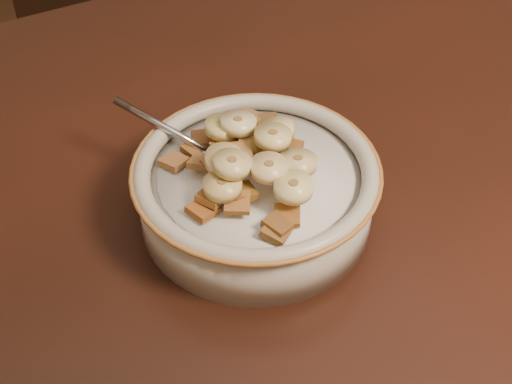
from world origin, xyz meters
name	(u,v)px	position (x,y,z in m)	size (l,w,h in m)	color
table	(473,157)	(0.00, 0.00, 0.73)	(1.40, 0.90, 0.04)	black
chair	(160,97)	(-0.13, 0.63, 0.43)	(0.38, 0.38, 0.87)	black
cereal_bowl	(256,197)	(-0.24, 0.01, 0.77)	(0.20, 0.20, 0.05)	#AFACA2
milk	(256,176)	(-0.24, 0.01, 0.80)	(0.17, 0.17, 0.00)	silver
spoon	(224,160)	(-0.26, 0.03, 0.80)	(0.04, 0.05, 0.01)	#A8AFBC
cereal_square_0	(202,210)	(-0.30, -0.02, 0.80)	(0.02, 0.02, 0.01)	brown
cereal_square_1	(287,215)	(-0.24, -0.05, 0.81)	(0.02, 0.02, 0.01)	#995824
cereal_square_2	(227,163)	(-0.27, 0.01, 0.82)	(0.02, 0.02, 0.01)	brown
cereal_square_3	(196,149)	(-0.28, 0.06, 0.80)	(0.02, 0.02, 0.01)	#915521
cereal_square_4	(247,140)	(-0.24, 0.04, 0.81)	(0.02, 0.02, 0.01)	brown
cereal_square_5	(279,224)	(-0.25, -0.06, 0.81)	(0.02, 0.02, 0.01)	brown
cereal_square_6	(216,165)	(-0.27, 0.02, 0.81)	(0.02, 0.02, 0.01)	#925B25
cereal_square_7	(271,146)	(-0.22, 0.02, 0.82)	(0.02, 0.02, 0.01)	brown
cereal_square_8	(202,162)	(-0.28, 0.03, 0.81)	(0.02, 0.02, 0.01)	#9D6431
cereal_square_9	(271,135)	(-0.21, 0.03, 0.81)	(0.02, 0.02, 0.01)	brown
cereal_square_10	(276,232)	(-0.26, -0.06, 0.80)	(0.02, 0.02, 0.01)	brown
cereal_square_11	(290,146)	(-0.21, 0.01, 0.81)	(0.02, 0.02, 0.01)	brown
cereal_square_12	(204,139)	(-0.26, 0.06, 0.80)	(0.02, 0.02, 0.01)	brown
cereal_square_13	(222,151)	(-0.26, 0.03, 0.81)	(0.02, 0.02, 0.01)	#8C5919
cereal_square_14	(247,134)	(-0.23, 0.05, 0.81)	(0.02, 0.02, 0.01)	brown
cereal_square_15	(242,192)	(-0.27, -0.02, 0.81)	(0.02, 0.02, 0.01)	brown
cereal_square_16	(295,165)	(-0.22, -0.01, 0.81)	(0.02, 0.02, 0.01)	olive
cereal_square_17	(237,202)	(-0.27, -0.03, 0.81)	(0.02, 0.02, 0.01)	olive
cereal_square_18	(226,146)	(-0.26, 0.04, 0.81)	(0.02, 0.02, 0.01)	olive
cereal_square_19	(250,145)	(-0.24, 0.02, 0.82)	(0.02, 0.02, 0.01)	olive
cereal_square_20	(267,123)	(-0.21, 0.06, 0.81)	(0.02, 0.02, 0.01)	brown
cereal_square_21	(212,197)	(-0.29, -0.01, 0.81)	(0.02, 0.02, 0.01)	olive
cereal_square_22	(240,153)	(-0.25, 0.02, 0.82)	(0.02, 0.02, 0.01)	#9A6434
cereal_square_23	(251,117)	(-0.22, 0.07, 0.81)	(0.02, 0.02, 0.01)	brown
cereal_square_24	(174,162)	(-0.30, 0.05, 0.80)	(0.02, 0.02, 0.01)	brown
banana_slice_0	(276,131)	(-0.21, 0.02, 0.82)	(0.03, 0.03, 0.01)	#F3E47A
banana_slice_1	(273,137)	(-0.22, 0.01, 0.83)	(0.03, 0.03, 0.01)	#F7E995
banana_slice_2	(238,123)	(-0.24, 0.04, 0.83)	(0.03, 0.03, 0.01)	#F8EAA4
banana_slice_3	(298,162)	(-0.22, -0.02, 0.82)	(0.03, 0.03, 0.01)	#E2C688
banana_slice_4	(224,160)	(-0.27, 0.01, 0.83)	(0.03, 0.03, 0.01)	tan
banana_slice_5	(293,187)	(-0.23, -0.04, 0.82)	(0.03, 0.03, 0.01)	#FFEC8E
banana_slice_6	(223,186)	(-0.28, -0.01, 0.82)	(0.03, 0.03, 0.01)	tan
banana_slice_7	(223,127)	(-0.25, 0.05, 0.82)	(0.03, 0.03, 0.01)	#EBDB80
banana_slice_8	(232,164)	(-0.27, 0.00, 0.83)	(0.03, 0.03, 0.01)	beige
banana_slice_9	(269,168)	(-0.24, -0.02, 0.83)	(0.03, 0.03, 0.01)	#D5B56F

